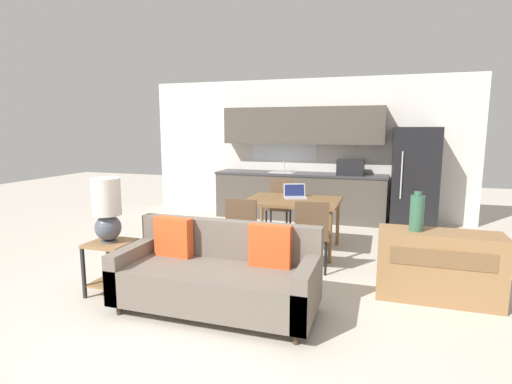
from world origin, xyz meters
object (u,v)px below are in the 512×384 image
Objects in this scene: couch at (219,275)px; table_lamp at (107,209)px; laptop at (295,194)px; refrigerator at (414,178)px; dining_table at (293,204)px; side_table at (111,259)px; dining_chair_far_left at (279,203)px; credenza at (438,266)px; vase at (417,213)px; dining_chair_near_right at (312,232)px; dining_chair_near_left at (244,228)px.

couch is 1.37m from table_lamp.
table_lamp is 2.74m from laptop.
refrigerator reaches higher than dining_table.
side_table is at bearing -179.87° from couch.
side_table is 3.18m from dining_chair_far_left.
vase is (-0.24, -0.02, 0.54)m from credenza.
refrigerator is 3.06m from dining_chair_near_right.
refrigerator is at bearing 22.96° from dining_chair_far_left.
couch is 3.01m from dining_chair_far_left.
refrigerator is 4.54m from couch.
laptop reaches higher than dining_chair_near_right.
laptop is at bearing 57.29° from side_table.
credenza is (3.27, 0.89, -0.02)m from side_table.
dining_chair_far_left is at bearing 136.45° from credenza.
side_table is (-3.21, -4.05, -0.51)m from refrigerator.
side_table is 0.84× the size of table_lamp.
dining_chair_far_left is (-2.16, -1.05, -0.38)m from refrigerator.
table_lamp reaches higher than credenza.
side_table is (-1.48, -2.12, -0.30)m from dining_table.
dining_table is 2.01m from vase.
refrigerator is 3.18m from vase.
dining_chair_far_left is at bearing 115.73° from dining_table.
dining_chair_near_right is (-1.30, -2.75, -0.38)m from refrigerator.
dining_chair_near_left is (-0.42, -0.89, -0.18)m from dining_table.
table_lamp is 3.45m from credenza.
table_lamp is at bearing -143.76° from laptop.
dining_chair_near_right is at bearing 159.08° from vase.
couch is at bearing 55.70° from dining_chair_near_right.
dining_chair_near_left is 0.85m from dining_chair_near_right.
dining_chair_far_left is at bearing 70.55° from table_lamp.
refrigerator is at bearing 48.12° from dining_table.
vase reaches higher than laptop.
couch is at bearing -117.01° from laptop.
side_table is 3.20m from vase.
vase is at bearing 16.00° from side_table.
dining_chair_far_left is 0.87m from laptop.
dining_table is 2.32× the size of side_table.
dining_chair_far_left is (-0.42, 0.88, -0.18)m from dining_table.
dining_chair_near_right is at bearing 62.51° from couch.
dining_table is 2.61m from table_lamp.
refrigerator is 1.98× the size of dining_chair_far_left.
dining_chair_near_left is 1.00× the size of dining_chair_near_right.
laptop is (-0.01, 0.17, 0.11)m from dining_table.
couch is 2.34m from laptop.
refrigerator is 5.18m from table_lamp.
couch is (-1.98, -4.05, -0.54)m from refrigerator.
credenza is 2.96× the size of vase.
vase is at bearing -63.16° from laptop.
vase is at bearing -93.07° from refrigerator.
dining_table is 0.99m from dining_chair_far_left.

